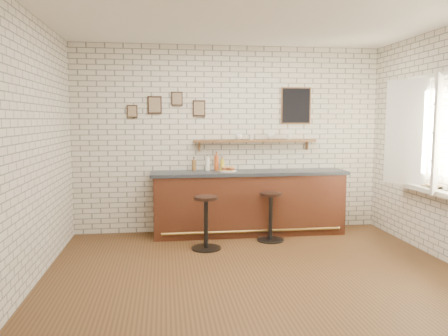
{
  "coord_description": "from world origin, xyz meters",
  "views": [
    {
      "loc": [
        -1.06,
        -5.04,
        1.83
      ],
      "look_at": [
        -0.25,
        0.9,
        1.16
      ],
      "focal_mm": 35.0,
      "sensor_mm": 36.0,
      "label": 1
    }
  ],
  "objects_px": {
    "bar_stool_left": "(206,221)",
    "book_upper": "(427,185)",
    "sandwich_plate": "(228,171)",
    "shelf_cup_a": "(239,137)",
    "bitters_bottle_white": "(208,164)",
    "shelf_cup_b": "(251,137)",
    "book_lower": "(426,186)",
    "ciabatta_sandwich": "(228,168)",
    "shelf_cup_c": "(271,136)",
    "shelf_cup_d": "(289,137)",
    "bar_counter": "(249,202)",
    "bitters_bottle_amber": "(217,163)",
    "bar_stool_right": "(271,215)",
    "condiment_bottle_yellow": "(222,165)",
    "bitters_bottle_brown": "(194,165)"
  },
  "relations": [
    {
      "from": "bar_stool_left",
      "to": "book_upper",
      "type": "height_order",
      "value": "book_upper"
    },
    {
      "from": "sandwich_plate",
      "to": "shelf_cup_a",
      "type": "distance_m",
      "value": 0.6
    },
    {
      "from": "bitters_bottle_white",
      "to": "shelf_cup_b",
      "type": "bearing_deg",
      "value": 1.36
    },
    {
      "from": "sandwich_plate",
      "to": "book_lower",
      "type": "xyz_separation_m",
      "value": [
        2.46,
        -1.45,
        -0.08
      ]
    },
    {
      "from": "ciabatta_sandwich",
      "to": "bar_stool_left",
      "type": "bearing_deg",
      "value": -119.35
    },
    {
      "from": "bar_stool_left",
      "to": "shelf_cup_c",
      "type": "bearing_deg",
      "value": 39.19
    },
    {
      "from": "ciabatta_sandwich",
      "to": "shelf_cup_d",
      "type": "relative_size",
      "value": 2.51
    },
    {
      "from": "bar_counter",
      "to": "bitters_bottle_amber",
      "type": "relative_size",
      "value": 10.23
    },
    {
      "from": "book_lower",
      "to": "bar_stool_right",
      "type": "bearing_deg",
      "value": 138.94
    },
    {
      "from": "bar_stool_right",
      "to": "shelf_cup_b",
      "type": "xyz_separation_m",
      "value": [
        -0.17,
        0.65,
        1.15
      ]
    },
    {
      "from": "ciabatta_sandwich",
      "to": "shelf_cup_d",
      "type": "bearing_deg",
      "value": 10.08
    },
    {
      "from": "bar_counter",
      "to": "shelf_cup_b",
      "type": "bearing_deg",
      "value": 70.59
    },
    {
      "from": "book_upper",
      "to": "bitters_bottle_amber",
      "type": "bearing_deg",
      "value": 160.83
    },
    {
      "from": "book_upper",
      "to": "shelf_cup_b",
      "type": "bearing_deg",
      "value": 153.9
    },
    {
      "from": "condiment_bottle_yellow",
      "to": "shelf_cup_c",
      "type": "xyz_separation_m",
      "value": [
        0.8,
        0.02,
        0.45
      ]
    },
    {
      "from": "bitters_bottle_white",
      "to": "book_lower",
      "type": "height_order",
      "value": "bitters_bottle_white"
    },
    {
      "from": "bar_stool_left",
      "to": "shelf_cup_b",
      "type": "relative_size",
      "value": 7.99
    },
    {
      "from": "ciabatta_sandwich",
      "to": "shelf_cup_d",
      "type": "distance_m",
      "value": 1.16
    },
    {
      "from": "shelf_cup_a",
      "to": "shelf_cup_b",
      "type": "relative_size",
      "value": 1.17
    },
    {
      "from": "sandwich_plate",
      "to": "condiment_bottle_yellow",
      "type": "bearing_deg",
      "value": 109.6
    },
    {
      "from": "bar_stool_right",
      "to": "bar_counter",
      "type": "bearing_deg",
      "value": 118.34
    },
    {
      "from": "shelf_cup_b",
      "to": "shelf_cup_d",
      "type": "distance_m",
      "value": 0.63
    },
    {
      "from": "bar_counter",
      "to": "shelf_cup_d",
      "type": "bearing_deg",
      "value": 16.02
    },
    {
      "from": "bar_counter",
      "to": "bitters_bottle_brown",
      "type": "height_order",
      "value": "bitters_bottle_brown"
    },
    {
      "from": "shelf_cup_a",
      "to": "ciabatta_sandwich",
      "type": "bearing_deg",
      "value": -178.76
    },
    {
      "from": "condiment_bottle_yellow",
      "to": "bar_stool_left",
      "type": "distance_m",
      "value": 1.21
    },
    {
      "from": "bar_counter",
      "to": "bitters_bottle_white",
      "type": "bearing_deg",
      "value": 164.06
    },
    {
      "from": "ciabatta_sandwich",
      "to": "bar_stool_left",
      "type": "xyz_separation_m",
      "value": [
        -0.43,
        -0.76,
        -0.65
      ]
    },
    {
      "from": "bar_counter",
      "to": "ciabatta_sandwich",
      "type": "xyz_separation_m",
      "value": [
        -0.33,
        0.02,
        0.55
      ]
    },
    {
      "from": "shelf_cup_d",
      "to": "bitters_bottle_brown",
      "type": "bearing_deg",
      "value": 151.45
    },
    {
      "from": "sandwich_plate",
      "to": "bitters_bottle_white",
      "type": "bearing_deg",
      "value": 150.94
    },
    {
      "from": "condiment_bottle_yellow",
      "to": "book_upper",
      "type": "bearing_deg",
      "value": -33.14
    },
    {
      "from": "bitters_bottle_amber",
      "to": "bar_stool_left",
      "type": "xyz_separation_m",
      "value": [
        -0.26,
        -0.93,
        -0.73
      ]
    },
    {
      "from": "bitters_bottle_white",
      "to": "bitters_bottle_amber",
      "type": "distance_m",
      "value": 0.15
    },
    {
      "from": "bitters_bottle_white",
      "to": "bar_stool_left",
      "type": "bearing_deg",
      "value": -97.24
    },
    {
      "from": "ciabatta_sandwich",
      "to": "shelf_cup_d",
      "type": "xyz_separation_m",
      "value": [
        1.03,
        0.18,
        0.48
      ]
    },
    {
      "from": "bar_counter",
      "to": "shelf_cup_c",
      "type": "distance_m",
      "value": 1.13
    },
    {
      "from": "shelf_cup_b",
      "to": "shelf_cup_c",
      "type": "height_order",
      "value": "shelf_cup_c"
    },
    {
      "from": "condiment_bottle_yellow",
      "to": "shelf_cup_b",
      "type": "height_order",
      "value": "shelf_cup_b"
    },
    {
      "from": "shelf_cup_b",
      "to": "shelf_cup_d",
      "type": "height_order",
      "value": "shelf_cup_b"
    },
    {
      "from": "bitters_bottle_amber",
      "to": "shelf_cup_c",
      "type": "xyz_separation_m",
      "value": [
        0.89,
        0.02,
        0.42
      ]
    },
    {
      "from": "bitters_bottle_brown",
      "to": "bar_stool_right",
      "type": "distance_m",
      "value": 1.46
    },
    {
      "from": "bar_counter",
      "to": "book_lower",
      "type": "bearing_deg",
      "value": -34.19
    },
    {
      "from": "condiment_bottle_yellow",
      "to": "shelf_cup_b",
      "type": "relative_size",
      "value": 2.19
    },
    {
      "from": "shelf_cup_d",
      "to": "bitters_bottle_white",
      "type": "bearing_deg",
      "value": 151.55
    },
    {
      "from": "sandwich_plate",
      "to": "shelf_cup_b",
      "type": "distance_m",
      "value": 0.7
    },
    {
      "from": "bitters_bottle_amber",
      "to": "shelf_cup_d",
      "type": "distance_m",
      "value": 1.27
    },
    {
      "from": "shelf_cup_c",
      "to": "ciabatta_sandwich",
      "type": "bearing_deg",
      "value": 110.18
    },
    {
      "from": "bar_stool_left",
      "to": "book_lower",
      "type": "distance_m",
      "value": 3.0
    },
    {
      "from": "sandwich_plate",
      "to": "shelf_cup_d",
      "type": "bearing_deg",
      "value": 9.98
    }
  ]
}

